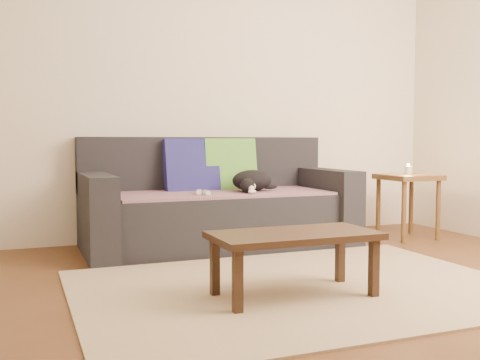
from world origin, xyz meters
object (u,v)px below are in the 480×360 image
Objects in this scene: cat at (252,181)px; side_table at (408,186)px; wii_remote_a at (207,193)px; wii_remote_b at (199,192)px; coffee_table at (294,240)px; sofa at (217,207)px.

cat reaches higher than side_table.
side_table is (1.82, -0.00, -0.00)m from wii_remote_a.
cat is at bearing -61.88° from wii_remote_b.
sofa is at bearing 85.90° from coffee_table.
wii_remote_a is at bearing 179.99° from side_table.
cat is 0.46× the size of coffee_table.
cat reaches higher than wii_remote_a.
sofa is at bearing 129.42° from cat.
cat is 0.45m from wii_remote_a.
cat is 0.74× the size of side_table.
cat is 1.49m from coffee_table.
cat is at bearing -29.22° from sofa.
side_table is 2.18m from coffee_table.
wii_remote_a is (-0.18, -0.28, 0.15)m from sofa.
sofa is 0.35m from cat.
cat reaches higher than wii_remote_b.
coffee_table is (-0.11, -1.57, 0.00)m from sofa.
sofa is 2.37× the size of coffee_table.
wii_remote_a is 1.00× the size of wii_remote_b.
side_table is (1.40, -0.14, -0.07)m from cat.
cat reaches higher than coffee_table.
wii_remote_b is 1.36m from coffee_table.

